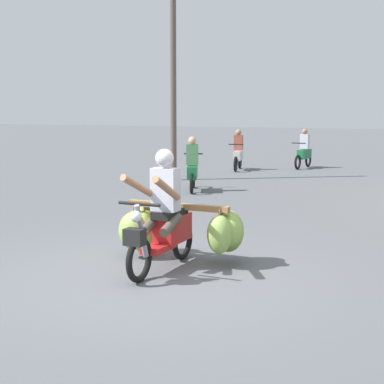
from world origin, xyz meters
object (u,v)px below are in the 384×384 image
Objects in this scene: utility_pole at (173,78)px; motorbike_distant_far_ahead at (238,154)px; motorbike_distant_ahead_right at (192,169)px; motorbike_main_loaded at (173,226)px; motorbike_distant_ahead_left at (304,152)px.

motorbike_distant_far_ahead is at bearing 76.06° from utility_pole.
motorbike_distant_ahead_right is 0.96× the size of motorbike_distant_far_ahead.
motorbike_main_loaded is 1.14× the size of motorbike_distant_ahead_left.
motorbike_distant_ahead_right is at bearing -54.40° from utility_pole.
motorbike_main_loaded reaches higher than motorbike_distant_ahead_left.
utility_pole reaches higher than motorbike_distant_ahead_left.
utility_pole is (-1.45, 2.03, 2.41)m from motorbike_distant_ahead_right.
motorbike_main_loaded is 12.52m from motorbike_distant_far_ahead.
motorbike_distant_ahead_left is 1.05× the size of motorbike_distant_ahead_right.
motorbike_main_loaded reaches higher than motorbike_distant_ahead_right.
utility_pole is at bearing 125.60° from motorbike_distant_ahead_right.
motorbike_distant_ahead_left is at bearing 79.08° from motorbike_distant_ahead_right.
motorbike_main_loaded is 13.74m from motorbike_distant_ahead_left.
motorbike_distant_far_ahead is 4.32m from utility_pole.
motorbike_distant_ahead_right is 3.47m from utility_pole.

